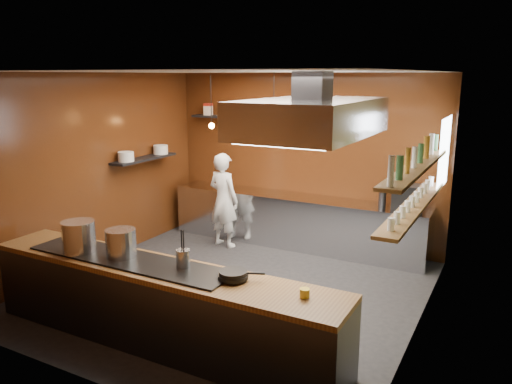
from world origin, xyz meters
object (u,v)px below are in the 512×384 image
Objects in this scene: stockpot_large at (79,237)px; espresso_machine at (408,197)px; chef at (224,200)px; stockpot_small at (121,243)px; extractor_hood at (312,117)px.

espresso_machine is (2.95, 3.93, -0.03)m from stockpot_large.
chef is at bearing -160.03° from espresso_machine.
espresso_machine is at bearing 57.77° from stockpot_small.
extractor_hood reaches higher than stockpot_large.
espresso_machine is at bearing -157.05° from chef.
stockpot_large is at bearing -119.29° from espresso_machine.
stockpot_large reaches higher than espresso_machine.
extractor_hood is at bearing 28.74° from stockpot_large.
chef reaches higher than espresso_machine.
stockpot_large is 4.91m from espresso_machine.
extractor_hood is at bearing 151.08° from chef.
extractor_hood is 3.02m from stockpot_large.
stockpot_large is 0.55m from stockpot_small.
chef is (-0.59, 3.16, -0.27)m from stockpot_small.
chef reaches higher than stockpot_large.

